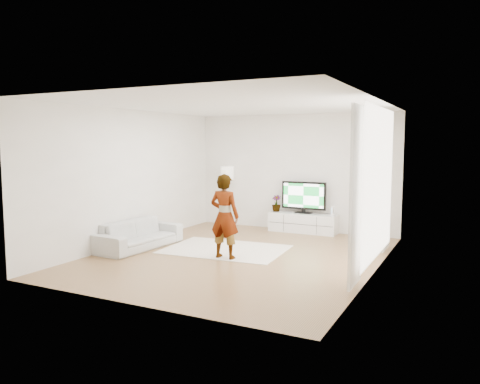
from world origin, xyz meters
The scene contains 17 objects.
floor centered at (0.00, 0.00, 0.00)m, with size 6.00×6.00×0.00m, color #986D45.
ceiling centered at (0.00, 0.00, 2.80)m, with size 6.00×6.00×0.00m, color white.
wall_left centered at (-2.50, 0.00, 1.40)m, with size 0.02×6.00×2.80m, color white.
wall_right centered at (2.50, 0.00, 1.40)m, with size 0.02×6.00×2.80m, color white.
wall_back centered at (0.00, 3.00, 1.40)m, with size 5.00×0.02×2.80m, color white.
wall_front centered at (0.00, -3.00, 1.40)m, with size 5.00×0.02×2.80m, color white.
window centered at (2.48, 0.30, 1.45)m, with size 0.01×2.60×2.50m, color white.
curtain_near centered at (2.40, -1.00, 1.35)m, with size 0.04×0.70×2.60m, color white.
curtain_far centered at (2.40, 1.60, 1.35)m, with size 0.04×0.70×2.60m, color white.
media_console centered at (0.31, 2.76, 0.23)m, with size 1.62×0.46×0.45m.
television centered at (0.31, 2.79, 0.86)m, with size 1.08×0.21×0.75m.
game_console centered at (1.02, 2.76, 0.56)m, with size 0.06×0.16×0.21m.
potted_plant centered at (-0.37, 2.77, 0.65)m, with size 0.22×0.22×0.40m, color #3F7238.
rug centered at (-0.47, 0.35, 0.01)m, with size 2.33×1.68×0.01m, color white.
player centered at (-0.14, -0.29, 0.79)m, with size 0.56×0.37×1.55m, color #334772.
sofa centered at (-2.09, -0.30, 0.28)m, with size 1.91×0.75×0.56m, color silver.
floor_lamp centered at (-1.69, 2.70, 1.29)m, with size 0.34×0.34×1.52m.
Camera 1 is at (3.90, -7.68, 2.11)m, focal length 35.00 mm.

